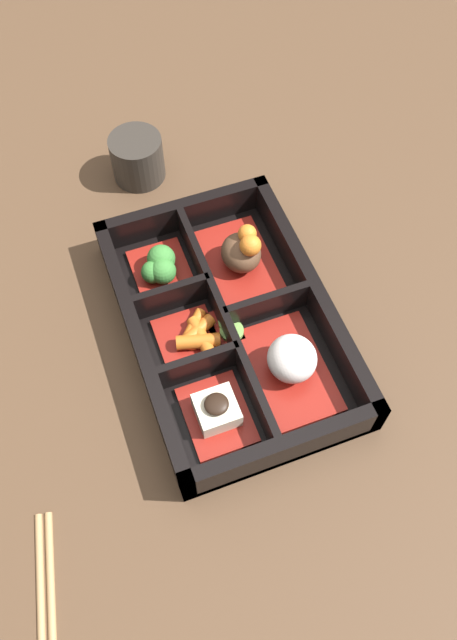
% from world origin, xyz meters
% --- Properties ---
extents(ground_plane, '(3.00, 3.00, 0.00)m').
position_xyz_m(ground_plane, '(0.00, 0.00, 0.00)').
color(ground_plane, '#4C3523').
extents(bento_base, '(0.32, 0.21, 0.01)m').
position_xyz_m(bento_base, '(0.00, 0.00, 0.01)').
color(bento_base, black).
rests_on(bento_base, ground_plane).
extents(bento_rim, '(0.32, 0.21, 0.05)m').
position_xyz_m(bento_rim, '(-0.00, -0.00, 0.02)').
color(bento_rim, black).
rests_on(bento_rim, ground_plane).
extents(bowl_stew, '(0.12, 0.07, 0.06)m').
position_xyz_m(bowl_stew, '(-0.07, 0.04, 0.03)').
color(bowl_stew, maroon).
rests_on(bowl_stew, bento_base).
extents(bowl_rice, '(0.12, 0.07, 0.05)m').
position_xyz_m(bowl_rice, '(0.07, 0.04, 0.03)').
color(bowl_rice, maroon).
rests_on(bowl_rice, bento_base).
extents(bowl_greens, '(0.08, 0.06, 0.04)m').
position_xyz_m(bowl_greens, '(-0.09, -0.05, 0.03)').
color(bowl_greens, maroon).
rests_on(bowl_greens, bento_base).
extents(bowl_carrots, '(0.07, 0.06, 0.02)m').
position_xyz_m(bowl_carrots, '(0.00, -0.04, 0.02)').
color(bowl_carrots, maroon).
rests_on(bowl_carrots, bento_base).
extents(bowl_tofu, '(0.08, 0.06, 0.03)m').
position_xyz_m(bowl_tofu, '(0.09, -0.05, 0.02)').
color(bowl_tofu, maroon).
rests_on(bowl_tofu, bento_base).
extents(bowl_pickles, '(0.04, 0.03, 0.01)m').
position_xyz_m(bowl_pickles, '(0.01, -0.00, 0.01)').
color(bowl_pickles, maroon).
rests_on(bowl_pickles, bento_base).
extents(tea_cup, '(0.07, 0.07, 0.06)m').
position_xyz_m(tea_cup, '(-0.26, -0.03, 0.03)').
color(tea_cup, '#2D2823').
rests_on(tea_cup, ground_plane).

